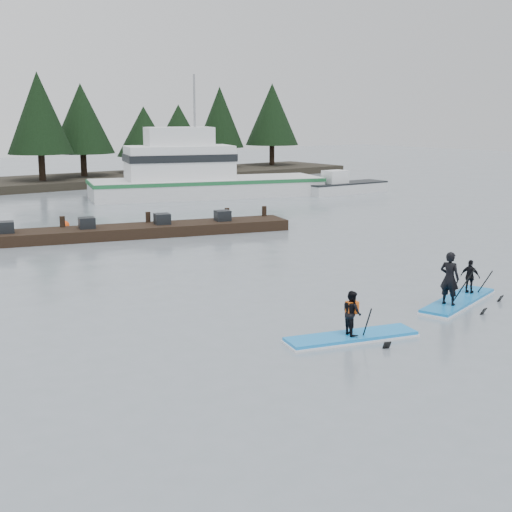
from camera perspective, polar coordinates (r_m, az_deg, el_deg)
ground at (r=19.19m, az=10.97°, el=-6.06°), size 160.00×160.00×0.00m
fishing_boat_medium at (r=49.18m, az=-4.47°, el=5.54°), size 16.32×9.25×9.18m
skiff at (r=51.60m, az=7.15°, el=5.44°), size 6.56×2.24×0.76m
floating_dock at (r=33.71m, az=-9.97°, el=1.97°), size 15.09×6.20×0.50m
buoy_b at (r=36.98m, az=-15.05°, el=2.18°), size 0.48×0.48×0.48m
buoy_c at (r=47.70m, az=-2.87°, el=4.57°), size 0.51×0.51×0.51m
paddleboard_solo at (r=18.39m, az=7.65°, el=-5.59°), size 3.57×1.77×1.77m
paddleboard_duo at (r=22.34m, az=15.81°, el=-2.53°), size 3.88×1.88×2.24m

